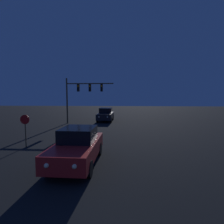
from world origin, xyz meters
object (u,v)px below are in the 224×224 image
Objects in this scene: car_far at (106,115)px; stop_sign at (25,125)px; traffic_signal_mast at (81,92)px; car_near at (78,146)px.

stop_sign reaches higher than car_far.
car_near is at bearing -77.24° from traffic_signal_mast.
stop_sign is at bearing -96.80° from traffic_signal_mast.
car_near is at bearing -31.16° from stop_sign.
car_far is at bearing 72.53° from stop_sign.
traffic_signal_mast is at bearing -76.47° from car_near.
stop_sign is at bearing 74.03° from car_far.
stop_sign is (-4.14, 2.50, 0.60)m from car_near.
car_near is 13.49m from traffic_signal_mast.
traffic_signal_mast is at bearing 41.97° from car_far.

